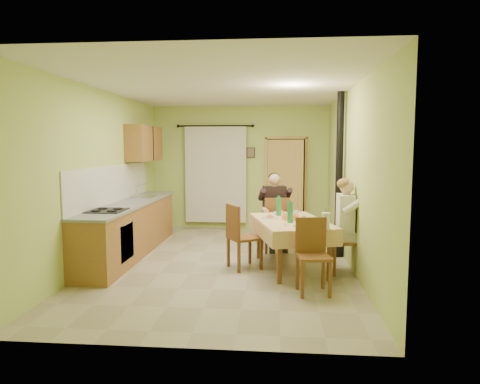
# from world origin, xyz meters

# --- Properties ---
(floor) EXTENTS (4.00, 6.00, 0.01)m
(floor) POSITION_xyz_m (0.00, 0.00, 0.00)
(floor) COLOR tan
(floor) RESTS_ON ground
(room_shell) EXTENTS (4.04, 6.04, 2.82)m
(room_shell) POSITION_xyz_m (0.00, 0.00, 1.82)
(room_shell) COLOR #BDD36C
(room_shell) RESTS_ON ground
(kitchen_run) EXTENTS (0.64, 3.64, 1.56)m
(kitchen_run) POSITION_xyz_m (-1.71, 0.40, 0.48)
(kitchen_run) COLOR brown
(kitchen_run) RESTS_ON ground
(upper_cabinets) EXTENTS (0.35, 1.40, 0.70)m
(upper_cabinets) POSITION_xyz_m (-1.82, 1.70, 1.95)
(upper_cabinets) COLOR brown
(upper_cabinets) RESTS_ON room_shell
(curtain) EXTENTS (1.70, 0.07, 2.22)m
(curtain) POSITION_xyz_m (-0.55, 2.90, 1.26)
(curtain) COLOR black
(curtain) RESTS_ON ground
(doorway) EXTENTS (0.96, 0.28, 2.15)m
(doorway) POSITION_xyz_m (1.04, 2.92, 1.05)
(doorway) COLOR black
(doorway) RESTS_ON ground
(dining_table) EXTENTS (1.37, 1.84, 0.76)m
(dining_table) POSITION_xyz_m (1.07, -0.26, 0.38)
(dining_table) COLOR #D9AF78
(dining_table) RESTS_ON ground
(tableware) EXTENTS (0.95, 1.56, 0.33)m
(tableware) POSITION_xyz_m (1.11, -0.35, 0.83)
(tableware) COLOR white
(tableware) RESTS_ON dining_table
(chair_far) EXTENTS (0.51, 0.51, 0.99)m
(chair_far) POSITION_xyz_m (0.81, 0.84, 0.29)
(chair_far) COLOR brown
(chair_far) RESTS_ON ground
(chair_near) EXTENTS (0.46, 0.46, 0.96)m
(chair_near) POSITION_xyz_m (1.32, -1.36, 0.29)
(chair_near) COLOR brown
(chair_near) RESTS_ON ground
(chair_right) EXTENTS (0.46, 0.46, 1.02)m
(chair_right) POSITION_xyz_m (1.91, -0.41, 0.29)
(chair_right) COLOR brown
(chair_right) RESTS_ON ground
(chair_left) EXTENTS (0.60, 0.60, 1.00)m
(chair_left) POSITION_xyz_m (0.34, -0.31, 0.29)
(chair_left) COLOR brown
(chair_left) RESTS_ON ground
(man_far) EXTENTS (0.63, 0.54, 1.39)m
(man_far) POSITION_xyz_m (0.81, 0.85, 0.88)
(man_far) COLOR black
(man_far) RESTS_ON chair_far
(man_right) EXTENTS (0.47, 0.58, 1.39)m
(man_right) POSITION_xyz_m (1.89, -0.41, 0.88)
(man_right) COLOR beige
(man_right) RESTS_ON chair_right
(stove_flue) EXTENTS (0.24, 0.24, 2.80)m
(stove_flue) POSITION_xyz_m (1.90, 0.60, 1.02)
(stove_flue) COLOR black
(stove_flue) RESTS_ON ground
(picture_back) EXTENTS (0.19, 0.03, 0.23)m
(picture_back) POSITION_xyz_m (0.25, 2.97, 1.75)
(picture_back) COLOR black
(picture_back) RESTS_ON room_shell
(picture_right) EXTENTS (0.03, 0.31, 0.21)m
(picture_right) POSITION_xyz_m (1.97, 1.20, 1.85)
(picture_right) COLOR brown
(picture_right) RESTS_ON room_shell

